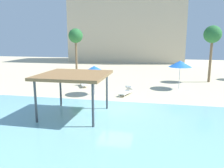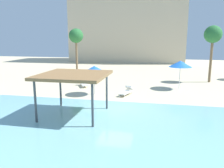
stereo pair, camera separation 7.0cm
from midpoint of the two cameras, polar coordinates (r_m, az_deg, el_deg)
The scene contains 10 objects.
ground_plane at distance 16.48m, azimuth 0.98°, elevation -5.88°, with size 80.00×80.00×0.00m, color beige.
lagoon_water at distance 11.69m, azimuth -4.02°, elevation -13.27°, with size 44.00×13.50×0.04m, color #7AB7C1.
shade_pavilion at distance 14.43m, azimuth -9.42°, elevation 1.89°, with size 4.14×4.14×2.72m.
beach_umbrella_blue_2 at distance 23.03m, azimuth 16.80°, elevation 4.83°, with size 2.20×2.20×2.76m.
beach_umbrella_blue_3 at distance 19.85m, azimuth -4.34°, elevation 3.72°, with size 2.02×2.02×2.54m.
lounge_chair_0 at distance 23.77m, azimuth -7.01°, elevation 0.24°, with size 1.42×1.96×0.74m.
lounge_chair_2 at distance 20.04m, azimuth 3.77°, elevation -1.79°, with size 1.13×1.99×0.74m.
palm_tree_0 at distance 31.14m, azimuth -8.90°, elevation 11.55°, with size 1.90×1.90×6.15m.
palm_tree_2 at distance 27.70m, azimuth 23.96°, elevation 10.97°, with size 1.90×1.90×6.25m.
hotel_block_0 at distance 50.26m, azimuth 4.11°, elevation 15.64°, with size 23.21×10.05×17.28m, color beige.
Camera 2 is at (2.99, -15.45, 4.89)m, focal length 36.62 mm.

